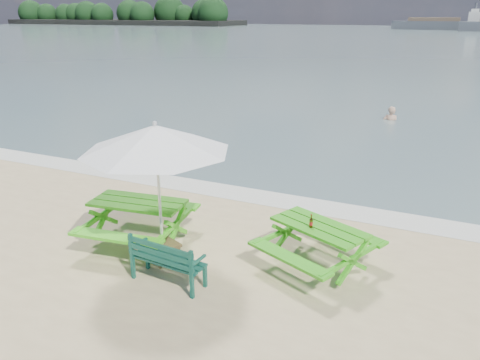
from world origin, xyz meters
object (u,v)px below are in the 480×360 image
at_px(park_bench, 169,269).
at_px(beer_bottle, 311,223).
at_px(swimmer, 390,127).
at_px(patio_umbrella, 156,139).
at_px(side_table, 163,252).
at_px(picnic_table_left, 139,222).
at_px(picnic_table_right, 318,247).

relative_size(park_bench, beer_bottle, 5.57).
xyz_separation_m(park_bench, swimmer, (1.62, 14.53, -0.56)).
relative_size(patio_umbrella, swimmer, 1.88).
distance_m(side_table, beer_bottle, 2.72).
height_order(picnic_table_left, park_bench, picnic_table_left).
bearing_deg(picnic_table_left, picnic_table_right, 8.64).
height_order(picnic_table_left, swimmer, picnic_table_left).
bearing_deg(swimmer, picnic_table_right, -87.86).
distance_m(picnic_table_left, picnic_table_right, 3.47).
relative_size(patio_umbrella, beer_bottle, 13.88).
relative_size(side_table, beer_bottle, 2.78).
bearing_deg(park_bench, picnic_table_left, 142.20).
xyz_separation_m(patio_umbrella, beer_bottle, (2.49, 0.83, -1.41)).
height_order(picnic_table_right, swimmer, picnic_table_right).
height_order(picnic_table_left, side_table, picnic_table_left).
bearing_deg(picnic_table_left, swimmer, 77.72).
xyz_separation_m(beer_bottle, swimmer, (-0.37, 13.12, -1.19)).
bearing_deg(picnic_table_right, picnic_table_left, -171.36).
bearing_deg(side_table, beer_bottle, 18.50).
relative_size(picnic_table_left, side_table, 3.33).
relative_size(picnic_table_right, beer_bottle, 9.85).
distance_m(picnic_table_right, patio_umbrella, 3.37).
relative_size(picnic_table_left, park_bench, 1.66).
bearing_deg(picnic_table_right, swimmer, 92.14).
distance_m(side_table, swimmer, 14.12).
distance_m(picnic_table_left, side_table, 0.96).
relative_size(picnic_table_right, patio_umbrella, 0.71).
bearing_deg(beer_bottle, picnic_table_left, -173.30).
bearing_deg(park_bench, swimmer, 83.64).
bearing_deg(patio_umbrella, picnic_table_right, 20.31).
xyz_separation_m(patio_umbrella, swimmer, (2.12, 13.95, -2.60)).
bearing_deg(swimmer, side_table, -98.64).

